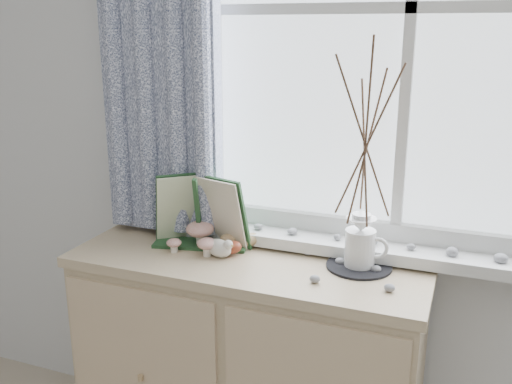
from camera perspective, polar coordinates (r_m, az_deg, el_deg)
sideboard at (r=2.11m, az=-0.86°, el=-17.36°), size 1.20×0.45×0.85m
botanical_book at (r=1.96m, az=-6.04°, el=-2.07°), size 0.40×0.21×0.27m
toadstool_cluster at (r=1.98m, az=-5.76°, el=-4.26°), size 0.18×0.16×0.09m
wooden_eggs at (r=2.00m, az=-2.22°, el=-4.78°), size 0.17×0.17×0.07m
songbird_figurine at (r=1.92m, az=-3.72°, el=-5.51°), size 0.14×0.09×0.07m
crocheted_doily at (r=1.88m, az=10.25°, el=-7.31°), size 0.21×0.21×0.01m
twig_pitcher at (r=1.75m, az=10.93°, el=5.30°), size 0.33×0.33×0.73m
sideboard_pebbles at (r=1.83m, az=8.85°, el=-7.65°), size 0.33×0.23×0.02m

